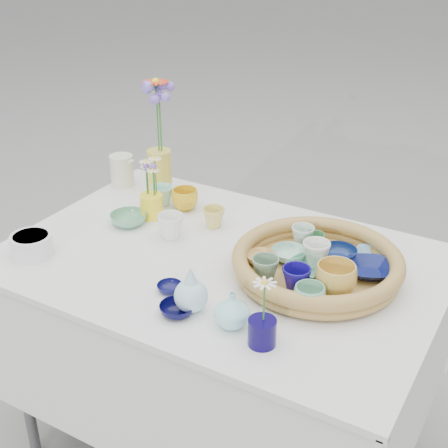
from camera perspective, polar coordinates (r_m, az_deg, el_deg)
The scene contains 34 objects.
ground at distance 2.31m, azimuth -0.26°, elevation -19.75°, with size 80.00×80.00×0.00m, color gray.
display_table at distance 2.31m, azimuth -0.26°, elevation -19.75°, with size 1.26×0.86×0.77m, color silver, non-canonical shape.
wicker_tray at distance 1.74m, azimuth 8.52°, elevation -3.68°, with size 0.47×0.47×0.08m, color #A47D3A, non-canonical shape.
tray_ceramic_0 at distance 1.81m, azimuth 10.46°, elevation -2.73°, with size 0.10×0.10×0.03m, color navy.
tray_ceramic_1 at distance 1.75m, azimuth 13.12°, elevation -4.08°, with size 0.13×0.13×0.03m, color #0A124D.
tray_ceramic_2 at distance 1.64m, azimuth 10.16°, elevation -5.02°, with size 0.11×0.11×0.09m, color gold.
tray_ceramic_3 at distance 1.73m, azimuth 7.73°, elevation -4.12°, with size 0.12×0.12×0.03m, color #388566.
tray_ceramic_4 at distance 1.68m, azimuth 3.80°, elevation -4.16°, with size 0.07×0.07×0.07m, color slate.
tray_ceramic_5 at distance 1.79m, azimuth 5.97°, elevation -2.80°, with size 0.10×0.10×0.03m, color #9ED3BD.
tray_ceramic_6 at distance 1.85m, azimuth 7.21°, elevation -1.15°, with size 0.07×0.07×0.06m, color silver.
tray_ceramic_7 at distance 1.76m, azimuth 8.41°, elevation -2.72°, with size 0.08×0.08×0.07m, color white.
tray_ceramic_8 at distance 1.84m, azimuth 13.30°, elevation -2.72°, with size 0.09×0.09×0.02m, color #6FA9CC.
tray_ceramic_9 at distance 1.64m, azimuth 6.61°, elevation -5.07°, with size 0.08×0.08×0.07m, color navy.
tray_ceramic_10 at distance 1.77m, azimuth 3.42°, elevation -3.19°, with size 0.09×0.09×0.03m, color #E0B068.
tray_ceramic_11 at distance 1.58m, azimuth 7.82°, elevation -6.65°, with size 0.08×0.08×0.06m, color #79C2A2.
tray_ceramic_12 at distance 1.84m, azimuth 8.29°, elevation -1.63°, with size 0.06×0.06×0.05m, color #3F854D.
loose_ceramic_0 at distance 2.11m, azimuth -3.58°, elevation 2.28°, with size 0.09×0.09×0.07m, color gold.
loose_ceramic_1 at distance 1.99m, azimuth -0.95°, elevation 0.61°, with size 0.07×0.07×0.07m, color #D9C85F.
loose_ceramic_2 at distance 2.03m, azimuth -8.73°, elevation 0.44°, with size 0.12×0.12×0.04m, color #62A278.
loose_ceramic_3 at distance 1.93m, azimuth -4.88°, elevation -0.22°, with size 0.08×0.08×0.08m, color white.
loose_ceramic_4 at distance 1.68m, azimuth -4.99°, elevation -5.83°, with size 0.07×0.07×0.02m, color #0C0D42.
loose_ceramic_5 at distance 2.14m, azimuth -5.65°, elevation 2.60°, with size 0.07×0.07×0.07m, color #A7E5CF.
loose_ceramic_6 at distance 1.59m, azimuth -4.32°, elevation -7.79°, with size 0.09×0.09×0.03m, color #060531.
fluted_bowl at distance 1.91m, azimuth -17.16°, elevation -1.85°, with size 0.12×0.12×0.06m, color white, non-canonical shape.
bud_vase_paleblue at distance 1.57m, azimuth -3.05°, elevation -5.87°, with size 0.09×0.09×0.13m, color silver, non-canonical shape.
bud_vase_seafoam at distance 1.53m, azimuth 0.76°, elevation -7.80°, with size 0.09×0.09×0.09m, color #9DEDE7.
bud_vase_cobalt at distance 1.48m, azimuth 3.50°, elevation -9.84°, with size 0.07×0.07×0.07m, color #0C0442.
single_daisy at distance 1.43m, azimuth 3.69°, elevation -7.10°, with size 0.06×0.06×0.12m, color white, non-canonical shape.
tall_vase_yellow at distance 2.22m, azimuth -5.89°, elevation 4.76°, with size 0.09×0.09×0.16m, color gold.
gerbera at distance 2.15m, azimuth -6.11°, elevation 9.70°, with size 0.10×0.10×0.26m, color #F4441E, non-canonical shape.
hydrangea at distance 2.15m, azimuth -5.85°, elevation 9.23°, with size 0.08×0.08×0.29m, color #7D59C3, non-canonical shape.
white_pitcher at distance 2.31m, azimuth -9.31°, elevation 4.86°, with size 0.12×0.09×0.11m, color beige, non-canonical shape.
daisy_cup at distance 2.06m, azimuth -6.64°, elevation 1.65°, with size 0.07×0.07×0.08m, color yellow.
daisy_posy at distance 2.02m, azimuth -6.68°, elevation 4.40°, with size 0.07×0.07×0.13m, color white, non-canonical shape.
Camera 1 is at (0.80, -1.35, 1.69)m, focal length 50.00 mm.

